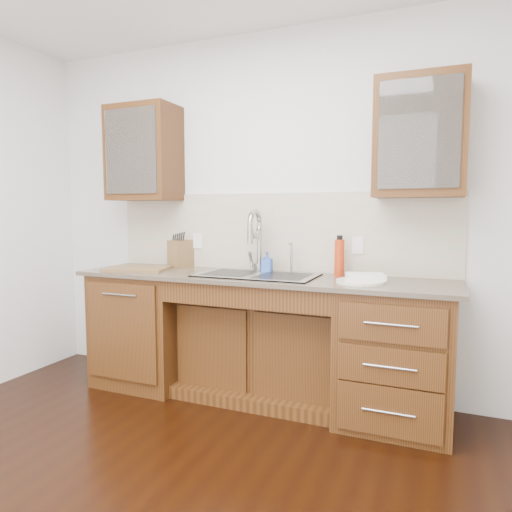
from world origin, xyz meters
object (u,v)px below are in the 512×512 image
at_px(water_bottle, 339,258).
at_px(soap_bottle, 267,262).
at_px(knife_block, 181,253).
at_px(plate, 361,281).
at_px(cutting_board, 138,269).

bearing_deg(water_bottle, soap_bottle, -175.75).
distance_m(soap_bottle, knife_block, 0.79).
bearing_deg(plate, knife_block, 168.67).
bearing_deg(soap_bottle, knife_block, 168.08).
xyz_separation_m(plate, cutting_board, (-1.70, -0.02, 0.00)).
relative_size(soap_bottle, cutting_board, 0.34).
height_order(water_bottle, cutting_board, water_bottle).
bearing_deg(plate, cutting_board, -179.40).
height_order(soap_bottle, water_bottle, water_bottle).
xyz_separation_m(soap_bottle, knife_block, (-0.79, 0.09, 0.03)).
height_order(water_bottle, knife_block, water_bottle).
relative_size(plate, knife_block, 1.42).
distance_m(soap_bottle, plate, 0.75).
height_order(soap_bottle, knife_block, knife_block).
bearing_deg(water_bottle, knife_block, 177.64).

